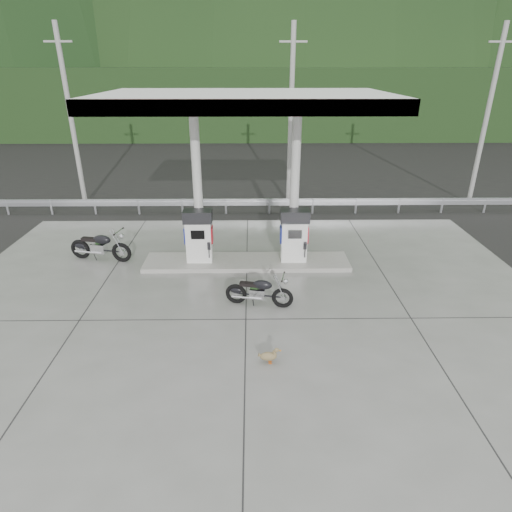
{
  "coord_description": "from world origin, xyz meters",
  "views": [
    {
      "loc": [
        0.15,
        -10.85,
        6.36
      ],
      "look_at": [
        0.3,
        1.0,
        1.0
      ],
      "focal_mm": 30.0,
      "sensor_mm": 36.0,
      "label": 1
    }
  ],
  "objects_px": {
    "motorcycle_right": "(259,292)",
    "duck": "(268,356)",
    "motorcycle_left": "(100,247)",
    "gas_pump_right": "(294,236)",
    "gas_pump_left": "(199,236)"
  },
  "relations": [
    {
      "from": "gas_pump_right",
      "to": "motorcycle_right",
      "type": "height_order",
      "value": "gas_pump_right"
    },
    {
      "from": "gas_pump_left",
      "to": "motorcycle_right",
      "type": "distance_m",
      "value": 3.44
    },
    {
      "from": "motorcycle_right",
      "to": "duck",
      "type": "xyz_separation_m",
      "value": [
        0.16,
        -2.59,
        -0.26
      ]
    },
    {
      "from": "gas_pump_left",
      "to": "gas_pump_right",
      "type": "bearing_deg",
      "value": 0.0
    },
    {
      "from": "gas_pump_right",
      "to": "motorcycle_right",
      "type": "relative_size",
      "value": 0.99
    },
    {
      "from": "gas_pump_right",
      "to": "motorcycle_right",
      "type": "bearing_deg",
      "value": -114.1
    },
    {
      "from": "gas_pump_left",
      "to": "duck",
      "type": "bearing_deg",
      "value": -68.21
    },
    {
      "from": "gas_pump_right",
      "to": "motorcycle_right",
      "type": "distance_m",
      "value": 3.07
    },
    {
      "from": "duck",
      "to": "motorcycle_right",
      "type": "bearing_deg",
      "value": 93.76
    },
    {
      "from": "motorcycle_left",
      "to": "gas_pump_right",
      "type": "bearing_deg",
      "value": 8.17
    },
    {
      "from": "gas_pump_right",
      "to": "motorcycle_right",
      "type": "xyz_separation_m",
      "value": [
        -1.23,
        -2.75,
        -0.62
      ]
    },
    {
      "from": "motorcycle_right",
      "to": "duck",
      "type": "distance_m",
      "value": 2.61
    },
    {
      "from": "motorcycle_left",
      "to": "motorcycle_right",
      "type": "distance_m",
      "value": 6.33
    },
    {
      "from": "gas_pump_left",
      "to": "motorcycle_left",
      "type": "height_order",
      "value": "gas_pump_left"
    },
    {
      "from": "motorcycle_right",
      "to": "gas_pump_right",
      "type": "bearing_deg",
      "value": 77.09
    }
  ]
}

